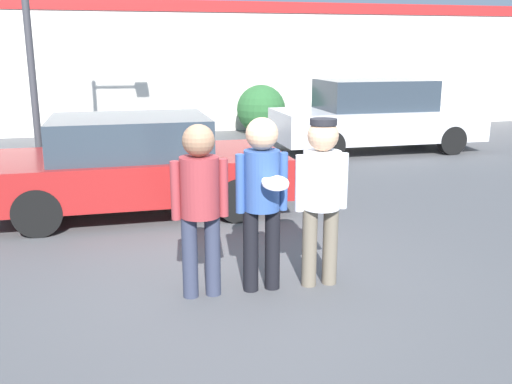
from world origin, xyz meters
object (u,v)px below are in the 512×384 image
Objects in this scene: parked_car_near at (136,164)px; parked_car_far at (376,116)px; person_left at (200,196)px; person_right at (322,187)px; shrub at (261,109)px; person_middle_with_frisbee at (262,190)px.

parked_car_far is at bearing 34.27° from parked_car_near.
parked_car_far is (5.11, 6.98, -0.19)m from person_left.
person_right is at bearing -119.19° from parked_car_far.
person_right is 10.52m from shrub.
person_right reaches higher than parked_car_far.
parked_car_near is at bearing 117.68° from person_right.
person_middle_with_frisbee is at bearing -71.27° from parked_car_near.
person_right reaches higher than person_left.
person_middle_with_frisbee is at bearing -104.32° from shrub.
person_right is at bearing -62.32° from parked_car_near.
person_left is 0.60m from person_middle_with_frisbee.
parked_car_near is (-1.08, 3.17, -0.32)m from person_middle_with_frisbee.
parked_car_near reaches higher than shrub.
person_right is at bearing -101.13° from shrub.
person_right is 0.40× the size of parked_car_near.
person_left is 1.20m from person_right.
person_middle_with_frisbee is 1.02× the size of person_right.
parked_car_far is at bearing 57.14° from person_middle_with_frisbee.
person_right is at bearing -0.74° from person_left.
person_right is 1.25× the size of shrub.
person_right is 0.36× the size of parked_car_far.
person_right is (0.60, -0.02, -0.00)m from person_middle_with_frisbee.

